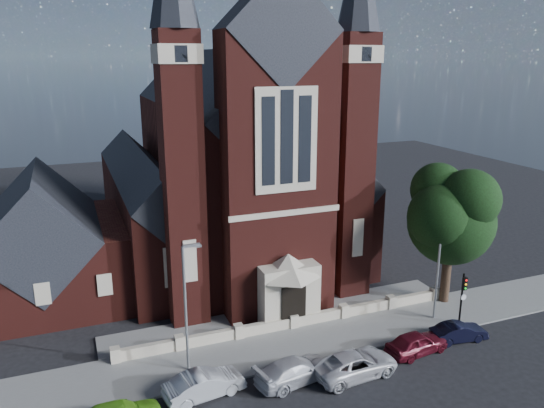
{
  "coord_description": "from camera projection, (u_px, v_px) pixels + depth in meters",
  "views": [
    {
      "loc": [
        -13.58,
        -24.02,
        18.36
      ],
      "look_at": [
        0.57,
        12.0,
        7.54
      ],
      "focal_mm": 35.0,
      "sensor_mm": 36.0,
      "label": 1
    }
  ],
  "objects": [
    {
      "name": "car_navy",
      "position": [
        459.0,
        332.0,
        35.29
      ],
      "size": [
        3.95,
        1.76,
        1.26
      ],
      "primitive_type": "imported",
      "rotation": [
        0.0,
        0.0,
        1.46
      ],
      "color": "black",
      "rests_on": "ground"
    },
    {
      "name": "street_tree",
      "position": [
        455.0,
        217.0,
        38.93
      ],
      "size": [
        6.4,
        6.6,
        10.7
      ],
      "color": "black",
      "rests_on": "ground"
    },
    {
      "name": "pavement_strip",
      "position": [
        305.0,
        342.0,
        35.29
      ],
      "size": [
        60.0,
        5.0,
        0.12
      ],
      "primitive_type": "cube",
      "color": "slate",
      "rests_on": "ground"
    },
    {
      "name": "car_dark_red",
      "position": [
        417.0,
        343.0,
        33.77
      ],
      "size": [
        4.47,
        2.25,
        1.46
      ],
      "primitive_type": "imported",
      "rotation": [
        0.0,
        0.0,
        1.7
      ],
      "color": "#500D19",
      "rests_on": "ground"
    },
    {
      "name": "parish_hall",
      "position": [
        43.0,
        250.0,
        40.68
      ],
      "size": [
        12.0,
        12.2,
        10.24
      ],
      "color": "#471713",
      "rests_on": "ground"
    },
    {
      "name": "car_white_suv",
      "position": [
        355.0,
        364.0,
        31.43
      ],
      "size": [
        5.49,
        2.87,
        1.48
      ],
      "primitive_type": "imported",
      "rotation": [
        0.0,
        0.0,
        1.65
      ],
      "color": "silver",
      "rests_on": "ground"
    },
    {
      "name": "car_silver_b",
      "position": [
        295.0,
        370.0,
        30.84
      ],
      "size": [
        5.28,
        2.99,
        1.44
      ],
      "primitive_type": "imported",
      "rotation": [
        0.0,
        0.0,
        1.78
      ],
      "color": "#B0B2B9",
      "rests_on": "ground"
    },
    {
      "name": "car_silver_a",
      "position": [
        204.0,
        384.0,
        29.46
      ],
      "size": [
        4.77,
        2.32,
        1.51
      ],
      "primitive_type": "imported",
      "rotation": [
        0.0,
        0.0,
        1.73
      ],
      "color": "#A6A8AD",
      "rests_on": "ground"
    },
    {
      "name": "street_lamp_right",
      "position": [
        440.0,
        260.0,
        37.15
      ],
      "size": [
        1.16,
        0.22,
        8.09
      ],
      "color": "gray",
      "rests_on": "ground"
    },
    {
      "name": "ground",
      "position": [
        253.0,
        282.0,
        44.7
      ],
      "size": [
        120.0,
        120.0,
        0.0
      ],
      "primitive_type": "plane",
      "color": "black",
      "rests_on": "ground"
    },
    {
      "name": "church",
      "position": [
        224.0,
        169.0,
        49.62
      ],
      "size": [
        20.01,
        34.9,
        29.2
      ],
      "color": "#471713",
      "rests_on": "ground"
    },
    {
      "name": "street_lamp_left",
      "position": [
        187.0,
        301.0,
        30.82
      ],
      "size": [
        1.16,
        0.22,
        8.09
      ],
      "color": "gray",
      "rests_on": "ground"
    },
    {
      "name": "forecourt_paving",
      "position": [
        282.0,
        316.0,
        38.87
      ],
      "size": [
        26.0,
        3.0,
        0.14
      ],
      "primitive_type": "cube",
      "color": "slate",
      "rests_on": "ground"
    },
    {
      "name": "traffic_signal",
      "position": [
        463.0,
        293.0,
        36.61
      ],
      "size": [
        0.28,
        0.42,
        4.0
      ],
      "color": "black",
      "rests_on": "ground"
    },
    {
      "name": "forecourt_wall",
      "position": [
        293.0,
        328.0,
        37.08
      ],
      "size": [
        24.0,
        0.4,
        0.9
      ],
      "primitive_type": "cube",
      "color": "#B3A78E",
      "rests_on": "ground"
    }
  ]
}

